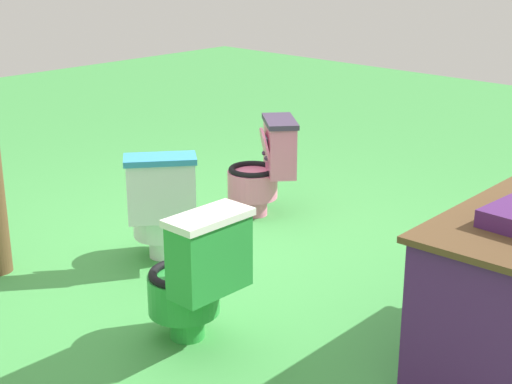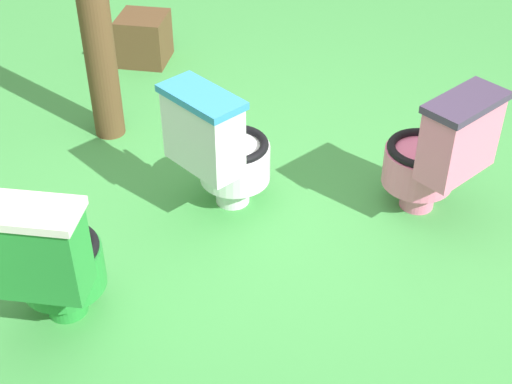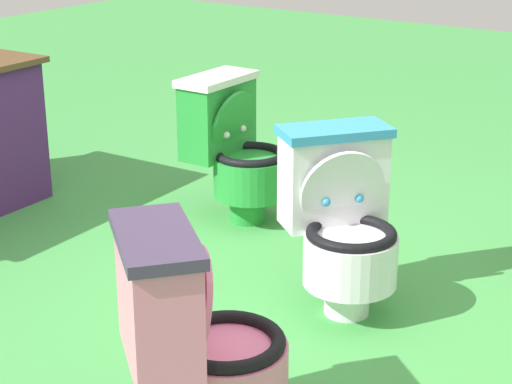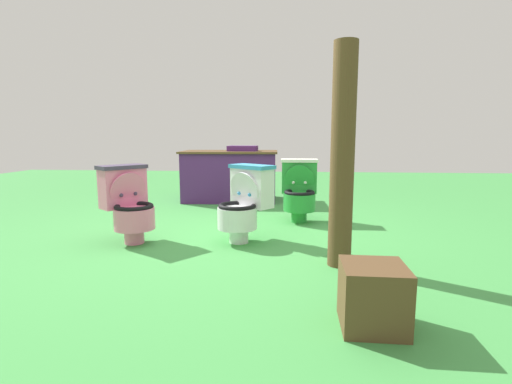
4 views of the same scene
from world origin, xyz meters
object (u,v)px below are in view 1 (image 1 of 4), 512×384
object	(u,v)px
toilet_pink	(265,166)
lemon_bucket	(511,229)
toilet_white	(162,206)
toilet_green	(195,275)

from	to	relation	value
toilet_pink	lemon_bucket	world-z (taller)	toilet_pink
toilet_white	lemon_bucket	xyz separation A→B (m)	(-1.76, 1.49, -0.26)
toilet_green	lemon_bucket	world-z (taller)	toilet_green
toilet_pink	toilet_green	size ratio (longest dim) A/B	1.00
toilet_white	lemon_bucket	distance (m)	2.32
toilet_green	toilet_pink	bearing A→B (deg)	32.16
toilet_white	toilet_green	size ratio (longest dim) A/B	1.00
toilet_green	lemon_bucket	distance (m)	2.40
toilet_pink	lemon_bucket	size ratio (longest dim) A/B	2.63
toilet_green	lemon_bucket	xyz separation A→B (m)	(-2.31, 0.57, -0.26)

